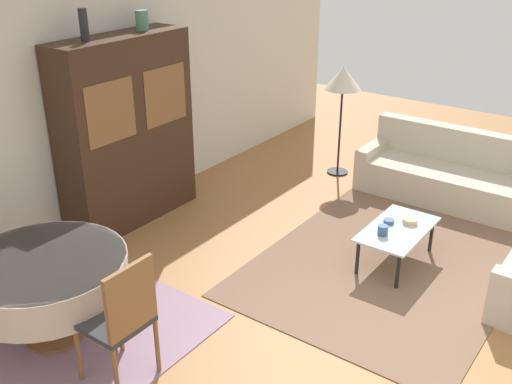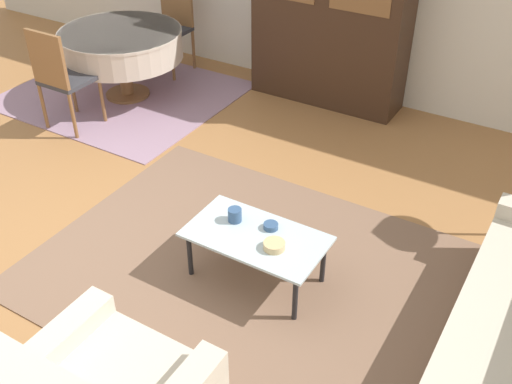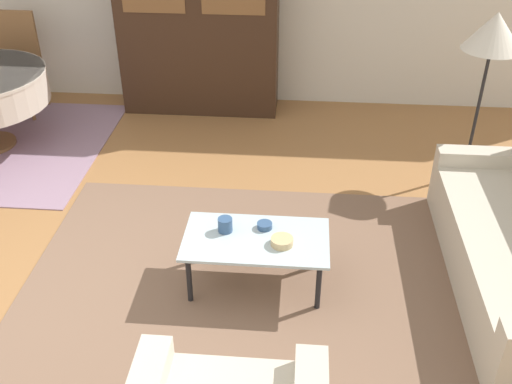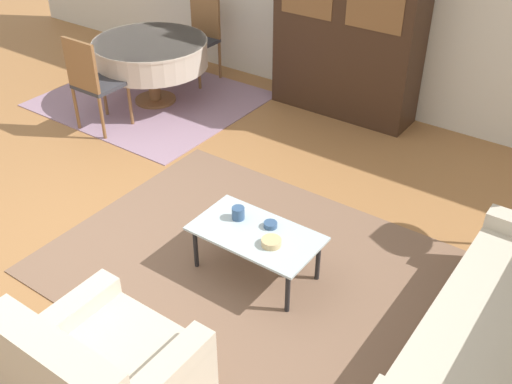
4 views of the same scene
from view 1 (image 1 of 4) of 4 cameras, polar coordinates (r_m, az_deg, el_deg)
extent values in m
plane|color=#9E6B3D|center=(5.06, 11.97, -14.57)|extent=(14.00, 14.00, 0.00)
cube|color=beige|center=(6.51, -17.34, 7.43)|extent=(10.00, 0.06, 2.70)
cube|color=brown|center=(6.18, 12.53, -6.64)|extent=(3.07, 2.30, 0.01)
cube|color=gray|center=(5.32, -19.12, -13.28)|extent=(2.33, 2.04, 0.01)
cube|color=beige|center=(7.65, 17.58, 0.75)|extent=(0.83, 2.08, 0.41)
cube|color=beige|center=(7.78, 18.75, 4.31)|extent=(0.20, 2.08, 0.42)
cube|color=beige|center=(7.86, 11.28, 4.19)|extent=(0.83, 0.16, 0.12)
cylinder|color=black|center=(5.72, 13.36, -7.33)|extent=(0.04, 0.04, 0.36)
cylinder|color=black|center=(6.41, 16.36, -4.00)|extent=(0.04, 0.04, 0.36)
cylinder|color=black|center=(5.86, 9.65, -6.16)|extent=(0.04, 0.04, 0.36)
cylinder|color=black|center=(6.53, 12.98, -3.03)|extent=(0.04, 0.04, 0.36)
cube|color=silver|center=(6.03, 13.33, -3.46)|extent=(0.95, 0.53, 0.02)
cube|color=#382316|center=(6.68, -12.22, 5.60)|extent=(1.61, 0.47, 2.07)
cube|color=brown|center=(6.16, -13.64, 7.38)|extent=(0.61, 0.01, 0.62)
cube|color=brown|center=(6.66, -8.62, 9.10)|extent=(0.61, 0.01, 0.62)
cylinder|color=brown|center=(5.35, -18.54, -12.73)|extent=(0.48, 0.48, 0.03)
cylinder|color=brown|center=(5.23, -18.84, -10.96)|extent=(0.14, 0.14, 0.44)
cylinder|color=beige|center=(5.03, -19.41, -7.53)|extent=(1.29, 1.29, 0.30)
cylinder|color=beige|center=(4.96, -19.63, -6.21)|extent=(1.30, 1.30, 0.03)
cylinder|color=brown|center=(4.74, -16.55, -14.55)|extent=(0.04, 0.04, 0.47)
cylinder|color=brown|center=(4.93, -12.83, -12.34)|extent=(0.04, 0.04, 0.47)
cylinder|color=brown|center=(4.48, -13.17, -16.71)|extent=(0.04, 0.04, 0.47)
cylinder|color=brown|center=(4.68, -9.40, -14.24)|extent=(0.04, 0.04, 0.47)
cube|color=#333338|center=(4.55, -13.30, -11.93)|extent=(0.44, 0.44, 0.04)
cube|color=brown|center=(4.26, -11.85, -9.95)|extent=(0.44, 0.04, 0.52)
cylinder|color=brown|center=(5.73, -20.74, -7.70)|extent=(0.04, 0.04, 0.47)
cylinder|color=brown|center=(6.04, -22.93, -6.36)|extent=(0.04, 0.04, 0.47)
cylinder|color=black|center=(8.21, 7.76, 1.93)|extent=(0.28, 0.28, 0.02)
cylinder|color=black|center=(8.00, 8.00, 5.83)|extent=(0.03, 0.03, 1.16)
cone|color=silver|center=(7.81, 8.30, 10.72)|extent=(0.47, 0.47, 0.30)
cylinder|color=#33517A|center=(5.85, 11.99, -3.59)|extent=(0.10, 0.10, 0.10)
cylinder|color=tan|center=(6.14, 14.46, -2.68)|extent=(0.15, 0.15, 0.05)
cylinder|color=#33517A|center=(6.10, 12.53, -2.75)|extent=(0.10, 0.10, 0.04)
cylinder|color=#232328|center=(6.15, -16.09, 15.07)|extent=(0.08, 0.08, 0.31)
cylinder|color=#4C7A60|center=(6.65, -10.81, 15.78)|extent=(0.14, 0.14, 0.21)
camera|label=2|loc=(6.67, 44.85, 16.23)|focal=42.00mm
camera|label=3|loc=(5.42, 50.12, 11.85)|focal=42.00mm
camera|label=4|loc=(7.07, 45.91, 17.16)|focal=42.00mm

